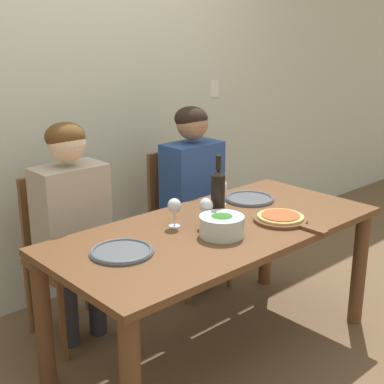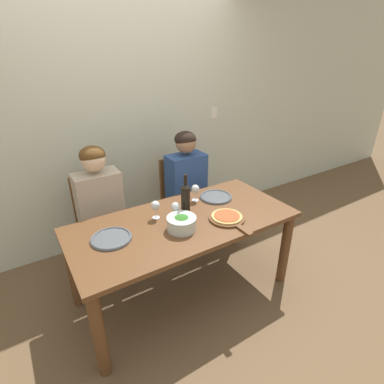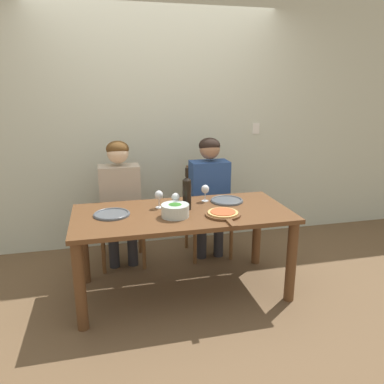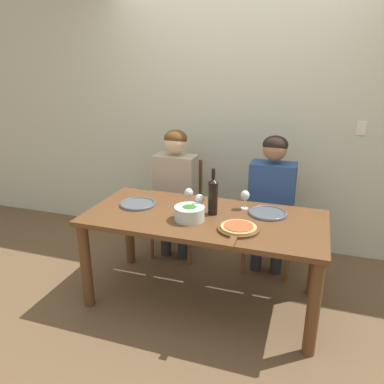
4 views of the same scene
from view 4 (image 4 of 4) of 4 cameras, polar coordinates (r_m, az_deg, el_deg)
name	(u,v)px [view 4 (image 4 of 4)]	position (r m, az deg, el deg)	size (l,w,h in m)	color
ground_plane	(203,299)	(3.13, 1.69, -15.94)	(40.00, 40.00, 0.00)	brown
back_wall	(239,111)	(3.72, 7.22, 12.08)	(10.00, 0.06, 2.70)	beige
dining_table	(204,230)	(2.83, 1.81, -5.80)	(1.77, 0.82, 0.72)	brown
chair_left	(180,203)	(3.65, -1.90, -1.71)	(0.42, 0.42, 0.92)	brown
chair_right	(271,214)	(3.47, 11.97, -3.32)	(0.42, 0.42, 0.92)	brown
person_woman	(175,183)	(3.48, -2.58, 1.43)	(0.47, 0.51, 1.23)	#28282D
person_man	(272,193)	(3.28, 12.02, -0.09)	(0.47, 0.51, 1.23)	#28282D
wine_bottle	(213,196)	(2.76, 3.21, -0.56)	(0.07, 0.07, 0.35)	black
broccoli_bowl	(189,213)	(2.69, -0.39, -3.22)	(0.22, 0.22, 0.11)	silver
dinner_plate_left	(138,204)	(3.01, -8.27, -1.79)	(0.29, 0.29, 0.02)	#4C5156
dinner_plate_right	(268,213)	(2.86, 11.47, -3.16)	(0.29, 0.29, 0.02)	#4C5156
pizza_on_board	(238,229)	(2.55, 7.06, -5.57)	(0.28, 0.42, 0.04)	brown
wine_glass_left	(189,194)	(2.92, -0.51, -0.30)	(0.07, 0.07, 0.15)	silver
wine_glass_right	(245,196)	(2.90, 8.08, -0.63)	(0.07, 0.07, 0.15)	silver
wine_glass_centre	(200,200)	(2.79, 1.16, -1.24)	(0.07, 0.07, 0.15)	silver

